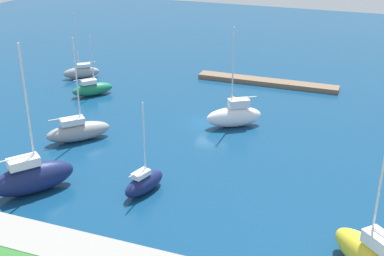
# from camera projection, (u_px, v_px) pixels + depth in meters

# --- Properties ---
(water) EXTENTS (160.00, 160.00, 0.00)m
(water) POSITION_uv_depth(u_px,v_px,m) (206.00, 123.00, 63.54)
(water) COLOR navy
(water) RESTS_ON ground
(pier_dock) EXTENTS (21.27, 2.32, 0.69)m
(pier_dock) POSITION_uv_depth(u_px,v_px,m) (267.00, 82.00, 77.17)
(pier_dock) COLOR brown
(pier_dock) RESTS_ON ground
(breakwater) EXTENTS (57.23, 3.81, 1.09)m
(breakwater) POSITION_uv_depth(u_px,v_px,m) (85.00, 255.00, 38.97)
(breakwater) COLOR gray
(breakwater) RESTS_ON ground
(sailboat_navy_east_end) EXTENTS (2.96, 5.24, 9.08)m
(sailboat_navy_east_end) POSITION_uv_depth(u_px,v_px,m) (144.00, 183.00, 48.02)
(sailboat_navy_east_end) COLOR #141E4C
(sailboat_navy_east_end) RESTS_ON water
(sailboat_gray_west_end) EXTENTS (5.40, 4.66, 10.15)m
(sailboat_gray_west_end) POSITION_uv_depth(u_px,v_px,m) (82.00, 72.00, 79.57)
(sailboat_gray_west_end) COLOR gray
(sailboat_gray_west_end) RESTS_ON water
(sailboat_white_lone_north) EXTENTS (6.95, 5.61, 12.37)m
(sailboat_white_lone_north) POSITION_uv_depth(u_px,v_px,m) (234.00, 115.00, 62.15)
(sailboat_white_lone_north) COLOR white
(sailboat_white_lone_north) RESTS_ON water
(sailboat_green_along_channel) EXTENTS (5.35, 5.64, 8.59)m
(sailboat_green_along_channel) POSITION_uv_depth(u_px,v_px,m) (92.00, 89.00, 72.46)
(sailboat_green_along_channel) COLOR #19724C
(sailboat_green_along_channel) RESTS_ON water
(sailboat_navy_center_basin) EXTENTS (6.80, 7.81, 14.39)m
(sailboat_navy_center_basin) POSITION_uv_depth(u_px,v_px,m) (32.00, 177.00, 47.87)
(sailboat_navy_center_basin) COLOR #141E4C
(sailboat_navy_center_basin) RESTS_ON water
(sailboat_gray_far_north) EXTENTS (6.72, 6.86, 12.01)m
(sailboat_gray_far_north) POSITION_uv_depth(u_px,v_px,m) (78.00, 131.00, 58.55)
(sailboat_gray_far_north) COLOR gray
(sailboat_gray_far_north) RESTS_ON water
(mooring_buoy_orange) EXTENTS (0.80, 0.80, 0.80)m
(mooring_buoy_orange) POSITION_uv_depth(u_px,v_px,m) (233.00, 99.00, 70.20)
(mooring_buoy_orange) COLOR orange
(mooring_buoy_orange) RESTS_ON water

